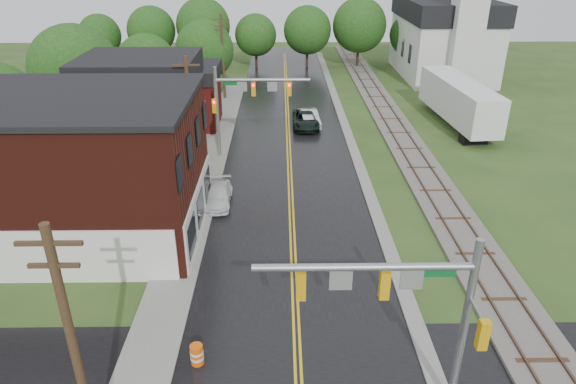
{
  "coord_description": "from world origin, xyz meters",
  "views": [
    {
      "loc": [
        -0.63,
        -11.68,
        15.55
      ],
      "look_at": [
        -0.28,
        13.09,
        3.5
      ],
      "focal_mm": 32.0,
      "sensor_mm": 36.0,
      "label": 1
    }
  ],
  "objects_px": {
    "sedan_silver": "(309,118)",
    "pickup_white": "(218,195)",
    "traffic_signal_near": "(406,298)",
    "utility_pole_c": "(223,56)",
    "tree_left_b": "(77,72)",
    "tree_left_c": "(148,66)",
    "semi_trailer": "(459,100)",
    "suv_dark": "(306,120)",
    "church": "(447,30)",
    "utility_pole_a": "(74,350)",
    "construction_barrel": "(197,355)",
    "brick_building": "(71,168)",
    "traffic_signal_far": "(244,96)",
    "utility_pole_b": "(191,119)",
    "tree_left_e": "(206,51)"
  },
  "relations": [
    {
      "from": "tree_left_b",
      "to": "pickup_white",
      "type": "distance_m",
      "value": 19.3
    },
    {
      "from": "brick_building",
      "to": "utility_pole_a",
      "type": "xyz_separation_m",
      "value": [
        5.68,
        -15.0,
        0.57
      ]
    },
    {
      "from": "traffic_signal_near",
      "to": "semi_trailer",
      "type": "xyz_separation_m",
      "value": [
        12.44,
        32.65,
        -2.53
      ]
    },
    {
      "from": "sedan_silver",
      "to": "pickup_white",
      "type": "relative_size",
      "value": 1.07
    },
    {
      "from": "utility_pole_c",
      "to": "construction_barrel",
      "type": "bearing_deg",
      "value": -86.14
    },
    {
      "from": "brick_building",
      "to": "semi_trailer",
      "type": "bearing_deg",
      "value": 34.69
    },
    {
      "from": "traffic_signal_near",
      "to": "construction_barrel",
      "type": "xyz_separation_m",
      "value": [
        -7.59,
        2.23,
        -4.5
      ]
    },
    {
      "from": "traffic_signal_far",
      "to": "utility_pole_a",
      "type": "relative_size",
      "value": 0.82
    },
    {
      "from": "utility_pole_c",
      "to": "suv_dark",
      "type": "relative_size",
      "value": 1.73
    },
    {
      "from": "utility_pole_c",
      "to": "suv_dark",
      "type": "bearing_deg",
      "value": -49.28
    },
    {
      "from": "church",
      "to": "traffic_signal_near",
      "type": "relative_size",
      "value": 2.72
    },
    {
      "from": "tree_left_e",
      "to": "suv_dark",
      "type": "bearing_deg",
      "value": -48.14
    },
    {
      "from": "utility_pole_a",
      "to": "construction_barrel",
      "type": "relative_size",
      "value": 9.58
    },
    {
      "from": "tree_left_e",
      "to": "pickup_white",
      "type": "height_order",
      "value": "tree_left_e"
    },
    {
      "from": "traffic_signal_near",
      "to": "suv_dark",
      "type": "xyz_separation_m",
      "value": [
        -1.8,
        32.16,
        -4.25
      ]
    },
    {
      "from": "semi_trailer",
      "to": "traffic_signal_near",
      "type": "bearing_deg",
      "value": -110.85
    },
    {
      "from": "sedan_silver",
      "to": "tree_left_c",
      "type": "bearing_deg",
      "value": 153.95
    },
    {
      "from": "traffic_signal_near",
      "to": "suv_dark",
      "type": "bearing_deg",
      "value": 93.21
    },
    {
      "from": "semi_trailer",
      "to": "construction_barrel",
      "type": "height_order",
      "value": "semi_trailer"
    },
    {
      "from": "traffic_signal_far",
      "to": "utility_pole_c",
      "type": "height_order",
      "value": "utility_pole_c"
    },
    {
      "from": "tree_left_c",
      "to": "semi_trailer",
      "type": "distance_m",
      "value": 30.29
    },
    {
      "from": "utility_pole_c",
      "to": "pickup_white",
      "type": "relative_size",
      "value": 2.19
    },
    {
      "from": "utility_pole_c",
      "to": "traffic_signal_near",
      "type": "bearing_deg",
      "value": -76.26
    },
    {
      "from": "church",
      "to": "traffic_signal_far",
      "type": "height_order",
      "value": "church"
    },
    {
      "from": "utility_pole_a",
      "to": "tree_left_e",
      "type": "distance_m",
      "value": 45.94
    },
    {
      "from": "semi_trailer",
      "to": "construction_barrel",
      "type": "distance_m",
      "value": 36.48
    },
    {
      "from": "sedan_silver",
      "to": "utility_pole_c",
      "type": "bearing_deg",
      "value": 125.61
    },
    {
      "from": "traffic_signal_near",
      "to": "utility_pole_c",
      "type": "relative_size",
      "value": 0.82
    },
    {
      "from": "church",
      "to": "utility_pole_c",
      "type": "relative_size",
      "value": 2.22
    },
    {
      "from": "traffic_signal_far",
      "to": "utility_pole_b",
      "type": "xyz_separation_m",
      "value": [
        -3.33,
        -5.0,
        -0.25
      ]
    },
    {
      "from": "church",
      "to": "utility_pole_a",
      "type": "relative_size",
      "value": 2.22
    },
    {
      "from": "brick_building",
      "to": "church",
      "type": "relative_size",
      "value": 0.71
    },
    {
      "from": "traffic_signal_near",
      "to": "utility_pole_a",
      "type": "xyz_separation_m",
      "value": [
        -10.27,
        -2.0,
        -0.25
      ]
    },
    {
      "from": "utility_pole_b",
      "to": "sedan_silver",
      "type": "height_order",
      "value": "utility_pole_b"
    },
    {
      "from": "tree_left_b",
      "to": "sedan_silver",
      "type": "distance_m",
      "value": 20.67
    },
    {
      "from": "brick_building",
      "to": "tree_left_c",
      "type": "height_order",
      "value": "brick_building"
    },
    {
      "from": "sedan_silver",
      "to": "construction_barrel",
      "type": "xyz_separation_m",
      "value": [
        -6.15,
        -30.38,
        -0.25
      ]
    },
    {
      "from": "traffic_signal_far",
      "to": "tree_left_b",
      "type": "xyz_separation_m",
      "value": [
        -14.38,
        4.9,
        0.74
      ]
    },
    {
      "from": "brick_building",
      "to": "sedan_silver",
      "type": "distance_m",
      "value": 24.64
    },
    {
      "from": "utility_pole_b",
      "to": "utility_pole_c",
      "type": "bearing_deg",
      "value": 90.0
    },
    {
      "from": "semi_trailer",
      "to": "construction_barrel",
      "type": "relative_size",
      "value": 14.43
    },
    {
      "from": "traffic_signal_near",
      "to": "sedan_silver",
      "type": "relative_size",
      "value": 1.67
    },
    {
      "from": "brick_building",
      "to": "tree_left_b",
      "type": "relative_size",
      "value": 1.48
    },
    {
      "from": "tree_left_b",
      "to": "semi_trailer",
      "type": "relative_size",
      "value": 0.72
    },
    {
      "from": "utility_pole_c",
      "to": "sedan_silver",
      "type": "distance_m",
      "value": 13.5
    },
    {
      "from": "traffic_signal_near",
      "to": "suv_dark",
      "type": "relative_size",
      "value": 1.41
    },
    {
      "from": "traffic_signal_near",
      "to": "utility_pole_a",
      "type": "bearing_deg",
      "value": -168.98
    },
    {
      "from": "tree_left_c",
      "to": "sedan_silver",
      "type": "distance_m",
      "value": 17.16
    },
    {
      "from": "brick_building",
      "to": "construction_barrel",
      "type": "height_order",
      "value": "brick_building"
    },
    {
      "from": "church",
      "to": "utility_pole_a",
      "type": "distance_m",
      "value": 60.06
    }
  ]
}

